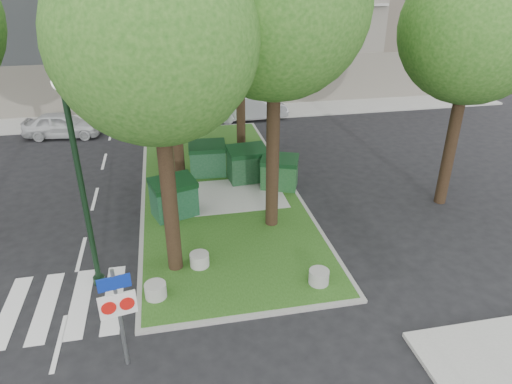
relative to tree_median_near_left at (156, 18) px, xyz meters
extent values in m
plane|color=black|center=(1.41, -2.56, -7.32)|extent=(120.00, 120.00, 0.00)
cube|color=#204814|center=(1.91, 5.44, -7.26)|extent=(6.00, 16.00, 0.12)
cube|color=gray|center=(1.91, 5.44, -7.27)|extent=(6.30, 16.30, 0.10)
cube|color=#999993|center=(1.41, 15.94, -7.26)|extent=(42.00, 3.00, 0.12)
cube|color=silver|center=(-2.34, -1.06, -7.31)|extent=(5.00, 3.00, 0.01)
cylinder|color=black|center=(-0.09, -0.06, -4.24)|extent=(0.44, 0.44, 6.16)
sphere|color=#205115|center=(-0.09, -0.06, -0.50)|extent=(5.20, 5.20, 5.20)
cylinder|color=black|center=(3.41, 1.94, -3.96)|extent=(0.44, 0.44, 6.72)
sphere|color=#205115|center=(3.41, 1.94, 0.12)|extent=(5.60, 5.60, 5.60)
cylinder|color=black|center=(0.41, 6.44, -4.38)|extent=(0.44, 0.44, 5.88)
sphere|color=#205115|center=(0.41, 6.44, -0.81)|extent=(4.80, 4.80, 4.80)
cylinder|color=black|center=(3.61, 9.44, -3.82)|extent=(0.44, 0.44, 7.00)
cylinder|color=black|center=(10.41, 2.44, -4.38)|extent=(0.44, 0.44, 5.88)
sphere|color=#205115|center=(10.41, 2.44, -0.81)|extent=(5.00, 5.00, 5.00)
cube|color=#0F381F|center=(0.04, 3.27, -6.60)|extent=(1.78, 1.46, 1.20)
cube|color=black|center=(0.04, 3.27, -5.90)|extent=(1.85, 1.55, 0.35)
cube|color=#10391D|center=(1.64, 6.73, -6.59)|extent=(1.59, 1.13, 1.21)
cube|color=black|center=(1.64, 6.73, -5.89)|extent=(1.65, 1.20, 0.35)
cube|color=black|center=(3.24, 5.77, -6.58)|extent=(1.67, 1.21, 1.24)
cube|color=black|center=(3.24, 5.77, -5.86)|extent=(1.73, 1.29, 0.36)
cube|color=#123D18|center=(4.41, 4.79, -6.63)|extent=(1.70, 1.44, 1.13)
cube|color=black|center=(4.41, 4.79, -5.97)|extent=(1.77, 1.52, 0.33)
cylinder|color=#989793|center=(-0.69, -1.38, -6.98)|extent=(0.60, 0.60, 0.43)
cylinder|color=gray|center=(3.97, -1.70, -6.99)|extent=(0.59, 0.59, 0.42)
cylinder|color=#989893|center=(0.64, -0.14, -6.99)|extent=(0.59, 0.59, 0.42)
cylinder|color=gold|center=(3.51, 6.25, -6.89)|extent=(0.36, 0.36, 0.62)
cylinder|color=black|center=(-2.34, -0.26, -4.51)|extent=(0.16, 0.16, 5.61)
cylinder|color=black|center=(-2.34, -0.26, -7.20)|extent=(0.34, 0.34, 0.22)
sphere|color=white|center=(-2.34, -0.26, -1.37)|extent=(0.49, 0.49, 0.49)
cylinder|color=slate|center=(-1.38, -3.58, -5.96)|extent=(0.10, 0.10, 2.70)
cube|color=navy|center=(-1.38, -3.58, -4.94)|extent=(0.70, 0.17, 0.32)
cube|color=white|center=(-1.38, -3.58, -5.53)|extent=(0.81, 0.19, 0.60)
cylinder|color=red|center=(-1.57, -3.58, -5.53)|extent=(0.32, 0.09, 0.32)
cylinder|color=red|center=(-1.19, -3.58, -5.53)|extent=(0.32, 0.09, 0.32)
imported|color=silver|center=(-5.55, 13.53, -6.63)|extent=(4.21, 2.11, 1.38)
imported|color=#A5A7AD|center=(4.91, 14.65, -6.54)|extent=(4.86, 2.05, 1.56)
camera|label=1|loc=(0.03, -11.87, 1.12)|focal=32.00mm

